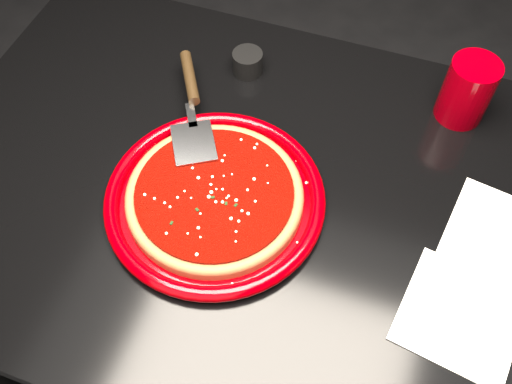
# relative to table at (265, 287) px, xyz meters

# --- Properties ---
(floor) EXTENTS (4.00, 4.00, 0.01)m
(floor) POSITION_rel_table_xyz_m (0.00, 0.00, -0.38)
(floor) COLOR black
(floor) RESTS_ON ground
(table) EXTENTS (1.20, 0.80, 0.75)m
(table) POSITION_rel_table_xyz_m (0.00, 0.00, 0.00)
(table) COLOR black
(table) RESTS_ON floor
(plate) EXTENTS (0.45, 0.45, 0.03)m
(plate) POSITION_rel_table_xyz_m (-0.08, -0.05, 0.39)
(plate) COLOR #7E0003
(plate) RESTS_ON table
(pizza_crust) EXTENTS (0.36, 0.36, 0.01)m
(pizza_crust) POSITION_rel_table_xyz_m (-0.08, -0.05, 0.39)
(pizza_crust) COLOR brown
(pizza_crust) RESTS_ON plate
(pizza_crust_rim) EXTENTS (0.36, 0.36, 0.02)m
(pizza_crust_rim) POSITION_rel_table_xyz_m (-0.08, -0.05, 0.40)
(pizza_crust_rim) COLOR brown
(pizza_crust_rim) RESTS_ON plate
(pizza_sauce) EXTENTS (0.32, 0.32, 0.01)m
(pizza_sauce) POSITION_rel_table_xyz_m (-0.08, -0.05, 0.40)
(pizza_sauce) COLOR #730802
(pizza_sauce) RESTS_ON plate
(parmesan_dusting) EXTENTS (0.25, 0.25, 0.01)m
(parmesan_dusting) POSITION_rel_table_xyz_m (-0.08, -0.05, 0.41)
(parmesan_dusting) COLOR #FFF3C7
(parmesan_dusting) RESTS_ON plate
(basil_flecks) EXTENTS (0.23, 0.23, 0.00)m
(basil_flecks) POSITION_rel_table_xyz_m (-0.08, -0.05, 0.41)
(basil_flecks) COLOR black
(basil_flecks) RESTS_ON plate
(pizza_server) EXTENTS (0.22, 0.30, 0.02)m
(pizza_server) POSITION_rel_table_xyz_m (-0.17, 0.10, 0.42)
(pizza_server) COLOR silver
(pizza_server) RESTS_ON plate
(cup) EXTENTS (0.10, 0.10, 0.12)m
(cup) POSITION_rel_table_xyz_m (0.27, 0.28, 0.43)
(cup) COLOR #910009
(cup) RESTS_ON table
(napkin_a) EXTENTS (0.19, 0.19, 0.00)m
(napkin_a) POSITION_rel_table_xyz_m (0.33, -0.11, 0.38)
(napkin_a) COLOR white
(napkin_a) RESTS_ON table
(napkin_b) EXTENTS (0.17, 0.18, 0.00)m
(napkin_b) POSITION_rel_table_xyz_m (0.37, 0.05, 0.38)
(napkin_b) COLOR white
(napkin_b) RESTS_ON table
(ramekin) EXTENTS (0.08, 0.08, 0.04)m
(ramekin) POSITION_rel_table_xyz_m (-0.13, 0.26, 0.40)
(ramekin) COLOR black
(ramekin) RESTS_ON table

